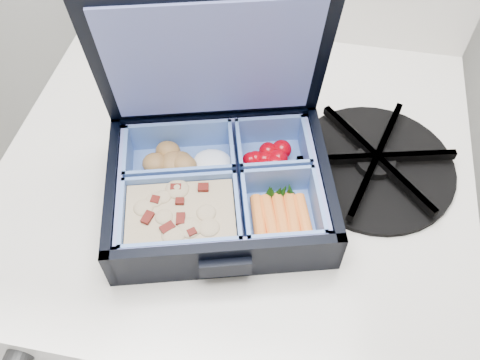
% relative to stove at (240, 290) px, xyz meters
% --- Properties ---
extents(stove, '(0.58, 0.58, 0.86)m').
position_rel_stove_xyz_m(stove, '(0.00, 0.00, 0.00)').
color(stove, silver).
rests_on(stove, floor).
extents(bento_box, '(0.28, 0.25, 0.06)m').
position_rel_stove_xyz_m(bento_box, '(-0.01, -0.09, 0.46)').
color(bento_box, black).
rests_on(bento_box, stove).
extents(burner_grate, '(0.24, 0.24, 0.03)m').
position_rel_stove_xyz_m(burner_grate, '(0.17, -0.00, 0.45)').
color(burner_grate, black).
rests_on(burner_grate, stove).
extents(burner_grate_rear, '(0.19, 0.19, 0.02)m').
position_rel_stove_xyz_m(burner_grate_rear, '(-0.16, 0.19, 0.44)').
color(burner_grate_rear, black).
rests_on(burner_grate_rear, stove).
extents(fork, '(0.10, 0.16, 0.01)m').
position_rel_stove_xyz_m(fork, '(0.01, 0.07, 0.44)').
color(fork, '#B7B7C1').
rests_on(fork, stove).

